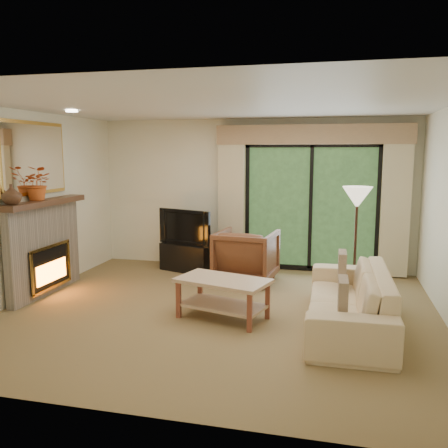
% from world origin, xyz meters
% --- Properties ---
extents(floor, '(5.50, 5.50, 0.00)m').
position_xyz_m(floor, '(0.00, 0.00, 0.00)').
color(floor, olive).
rests_on(floor, ground).
extents(ceiling, '(5.50, 5.50, 0.00)m').
position_xyz_m(ceiling, '(0.00, 0.00, 2.60)').
color(ceiling, silver).
rests_on(ceiling, ground).
extents(wall_back, '(5.00, 0.00, 5.00)m').
position_xyz_m(wall_back, '(0.00, 2.50, 1.30)').
color(wall_back, '#F6EECA').
rests_on(wall_back, ground).
extents(wall_front, '(5.00, 0.00, 5.00)m').
position_xyz_m(wall_front, '(0.00, -2.50, 1.30)').
color(wall_front, '#F6EECA').
rests_on(wall_front, ground).
extents(wall_left, '(0.00, 5.00, 5.00)m').
position_xyz_m(wall_left, '(-2.75, 0.00, 1.30)').
color(wall_left, '#F6EECA').
rests_on(wall_left, ground).
extents(fireplace, '(0.24, 1.70, 1.37)m').
position_xyz_m(fireplace, '(-2.63, 0.20, 0.69)').
color(fireplace, slate).
rests_on(fireplace, floor).
extents(mirror, '(0.07, 1.45, 1.02)m').
position_xyz_m(mirror, '(-2.71, 0.20, 1.95)').
color(mirror, gold).
rests_on(mirror, wall_left).
extents(sliding_door, '(2.26, 0.10, 2.16)m').
position_xyz_m(sliding_door, '(1.00, 2.45, 1.10)').
color(sliding_door, black).
rests_on(sliding_door, floor).
extents(curtain_left, '(0.45, 0.18, 2.35)m').
position_xyz_m(curtain_left, '(-0.35, 2.34, 1.20)').
color(curtain_left, beige).
rests_on(curtain_left, floor).
extents(curtain_right, '(0.45, 0.18, 2.35)m').
position_xyz_m(curtain_right, '(2.35, 2.34, 1.20)').
color(curtain_right, beige).
rests_on(curtain_right, floor).
extents(cornice, '(3.20, 0.24, 0.32)m').
position_xyz_m(cornice, '(1.00, 2.36, 2.32)').
color(cornice, '#A17E5B').
rests_on(cornice, wall_back).
extents(media_console, '(1.04, 0.72, 0.47)m').
position_xyz_m(media_console, '(-1.03, 1.95, 0.24)').
color(media_console, black).
rests_on(media_console, floor).
extents(tv, '(1.03, 0.48, 0.60)m').
position_xyz_m(tv, '(-1.03, 1.95, 0.78)').
color(tv, black).
rests_on(tv, media_console).
extents(armchair, '(0.98, 1.00, 0.83)m').
position_xyz_m(armchair, '(0.07, 1.50, 0.42)').
color(armchair, brown).
rests_on(armchair, floor).
extents(sofa, '(0.95, 2.34, 0.68)m').
position_xyz_m(sofa, '(1.61, -0.13, 0.34)').
color(sofa, beige).
rests_on(sofa, floor).
extents(pillow_near, '(0.10, 0.37, 0.37)m').
position_xyz_m(pillow_near, '(1.53, -0.80, 0.57)').
color(pillow_near, brown).
rests_on(pillow_near, sofa).
extents(pillow_far, '(0.11, 0.38, 0.38)m').
position_xyz_m(pillow_far, '(1.53, 0.54, 0.57)').
color(pillow_far, brown).
rests_on(pillow_far, sofa).
extents(coffee_table, '(1.24, 0.89, 0.50)m').
position_xyz_m(coffee_table, '(0.11, -0.21, 0.25)').
color(coffee_table, tan).
rests_on(coffee_table, floor).
extents(floor_lamp, '(0.54, 0.54, 1.56)m').
position_xyz_m(floor_lamp, '(1.71, 1.18, 0.78)').
color(floor_lamp, beige).
rests_on(floor_lamp, floor).
extents(vase, '(0.26, 0.26, 0.26)m').
position_xyz_m(vase, '(-2.61, -0.45, 1.50)').
color(vase, '#462C1C').
rests_on(vase, fireplace).
extents(branches, '(0.47, 0.42, 0.47)m').
position_xyz_m(branches, '(-2.61, 0.10, 1.61)').
color(branches, '#C6541F').
rests_on(branches, fireplace).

